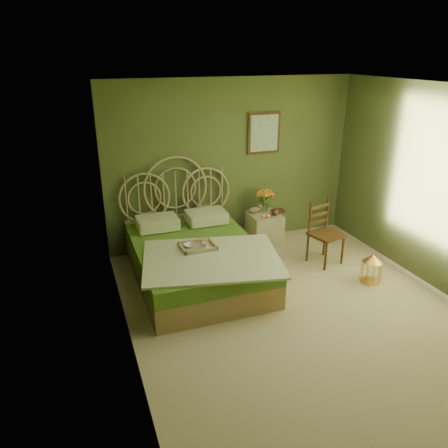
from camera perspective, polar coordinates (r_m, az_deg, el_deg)
name	(u,v)px	position (r m, az deg, el deg)	size (l,w,h in m)	color
floor	(296,309)	(5.53, 9.41, -10.90)	(4.50, 4.50, 0.00)	#CAB092
ceiling	(312,88)	(4.68, 11.43, 16.98)	(4.50, 4.50, 0.00)	silver
wall_back	(232,164)	(6.91, 1.04, 7.89)	(4.00, 4.00, 0.00)	#586233
wall_left	(122,233)	(4.36, -13.17, -1.21)	(4.50, 4.50, 0.00)	#586233
wall_right	(443,191)	(6.18, 26.70, 3.84)	(4.50, 4.50, 0.00)	#586233
wall_art	(264,133)	(6.99, 5.24, 11.75)	(0.54, 0.04, 0.64)	#3B2610
bed	(196,257)	(5.99, -3.68, -4.37)	(1.91, 2.40, 1.49)	#A48152
nightstand	(264,224)	(7.04, 5.30, -0.06)	(0.48, 0.49, 0.96)	beige
chair	(324,228)	(6.58, 12.91, -0.51)	(0.51, 0.51, 0.95)	#3B2610
birdcage	(371,269)	(6.28, 18.69, -5.53)	(0.27, 0.27, 0.41)	gold
book_lower	(275,212)	(7.05, 6.62, 1.60)	(0.15, 0.21, 0.02)	#381E0F
book_upper	(275,211)	(7.04, 6.63, 1.76)	(0.15, 0.21, 0.02)	#472819
cereal_bowl	(189,245)	(5.71, -4.55, -2.80)	(0.14, 0.14, 0.04)	white
coffee_cup	(205,245)	(5.65, -2.49, -2.80)	(0.08, 0.08, 0.08)	white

